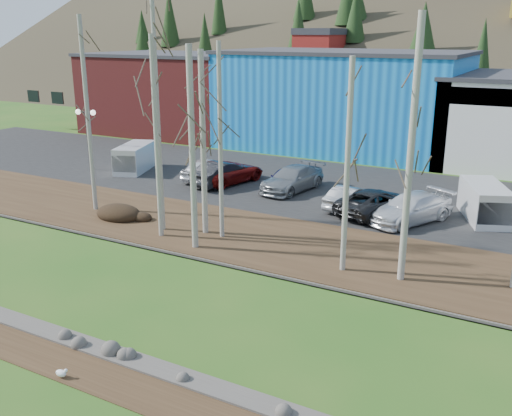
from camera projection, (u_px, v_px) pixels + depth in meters
The scene contains 30 objects.
ground at pixel (41, 412), 15.39m from camera, with size 200.00×200.00×0.00m, color #235517.
dirt_strip at pixel (96, 372), 17.14m from camera, with size 80.00×1.80×0.03m, color #382616.
near_bank_rocks at pixel (119, 357), 17.99m from camera, with size 80.00×0.80×0.50m, color #47423D, non-canonical shape.
river at pixel (193, 305), 21.42m from camera, with size 80.00×8.00×0.90m, color #121D30, non-canonical shape.
far_bank_rocks at pixel (247, 267), 24.86m from camera, with size 80.00×0.80×0.46m, color #47423D, non-canonical shape.
far_bank at pixel (280, 243), 27.52m from camera, with size 80.00×7.00×0.15m, color #382616.
parking_lot at pixel (353, 192), 36.32m from camera, with size 80.00×14.00×0.14m, color black.
building_brick at pixel (176, 92), 57.91m from camera, with size 16.32×12.24×7.80m.
building_blue at pixel (344, 100), 49.59m from camera, with size 20.40×12.24×8.30m.
seagull at pixel (61, 373), 16.83m from camera, with size 0.43×0.22×0.32m.
dirt_mound at pixel (119, 213), 30.94m from camera, with size 2.68×1.89×0.53m, color black.
birch_0 at pixel (88, 116), 30.96m from camera, with size 0.24×0.24×10.55m.
birch_1 at pixel (158, 114), 27.45m from camera, with size 0.21×0.21×11.77m.
birch_2 at pixel (203, 145), 27.40m from camera, with size 0.28×0.28×8.92m.
birch_3 at pixel (156, 140), 26.89m from camera, with size 0.24×0.24×9.59m.
birch_4 at pixel (192, 150), 25.44m from camera, with size 0.29×0.29×9.19m.
birch_5 at pixel (220, 143), 26.79m from camera, with size 0.21×0.21×9.30m.
birch_6 at pixel (347, 168), 22.94m from camera, with size 0.23×0.23×8.80m.
birch_7 at pixel (411, 154), 21.76m from camera, with size 0.28×0.28×10.41m.
street_lamp at pixel (86, 123), 40.84m from camera, with size 1.66×0.55×4.38m.
car_0 at pixel (207, 169), 38.80m from camera, with size 1.78×4.41×1.50m, color silver.
car_1 at pixel (223, 173), 37.49m from camera, with size 1.65×4.74×1.56m, color black.
car_2 at pixel (229, 172), 38.02m from camera, with size 2.40×5.20×1.44m, color maroon.
car_3 at pixel (292, 179), 36.11m from camera, with size 2.12×5.21×1.51m, color gray.
car_4 at pixel (286, 179), 36.29m from camera, with size 1.67×4.15×1.42m, color #110F49.
car_5 at pixel (349, 197), 32.46m from camera, with size 1.39×3.98×1.31m, color #A3A4A6.
car_6 at pixel (375, 202), 31.36m from camera, with size 2.35×5.10×1.42m, color black.
car_7 at pixel (411, 208), 30.12m from camera, with size 2.11×5.18×1.50m, color silver.
van_white at pixel (485, 203), 30.39m from camera, with size 3.31×4.70×1.90m.
van_grey at pixel (134, 158), 41.16m from camera, with size 3.10×4.64×1.88m.
Camera 1 is at (11.37, -8.67, 9.82)m, focal length 40.00 mm.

